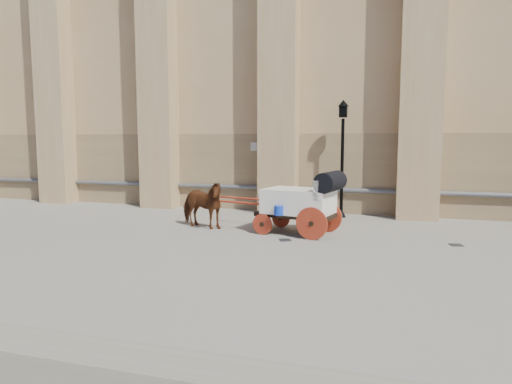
% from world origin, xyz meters
% --- Properties ---
extents(ground, '(90.00, 90.00, 0.00)m').
position_xyz_m(ground, '(0.00, 0.00, 0.00)').
color(ground, slate).
rests_on(ground, ground).
extents(horse, '(1.94, 1.29, 1.51)m').
position_xyz_m(horse, '(-2.58, -0.08, 0.75)').
color(horse, brown).
rests_on(horse, ground).
extents(carriage, '(4.42, 1.98, 1.87)m').
position_xyz_m(carriage, '(0.65, -0.07, 1.01)').
color(carriage, black).
rests_on(carriage, ground).
extents(street_lamp, '(0.39, 0.39, 4.16)m').
position_xyz_m(street_lamp, '(1.41, 3.27, 2.23)').
color(street_lamp, black).
rests_on(street_lamp, ground).
extents(drain_grate_near, '(0.41, 0.41, 0.01)m').
position_xyz_m(drain_grate_near, '(0.35, -1.04, 0.01)').
color(drain_grate_near, black).
rests_on(drain_grate_near, ground).
extents(drain_grate_far, '(0.38, 0.38, 0.01)m').
position_xyz_m(drain_grate_far, '(4.81, -0.34, 0.01)').
color(drain_grate_far, black).
rests_on(drain_grate_far, ground).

